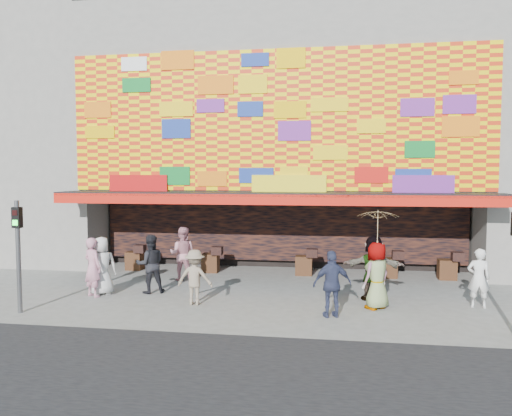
% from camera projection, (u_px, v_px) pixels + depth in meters
% --- Properties ---
extents(ground, '(90.00, 90.00, 0.00)m').
position_uv_depth(ground, '(258.00, 307.00, 13.84)').
color(ground, slate).
rests_on(ground, ground).
extents(shop_building, '(15.20, 9.40, 10.00)m').
position_uv_depth(shop_building, '(286.00, 138.00, 21.53)').
color(shop_building, gray).
rests_on(shop_building, ground).
extents(neighbor_left, '(11.00, 8.00, 12.00)m').
position_uv_depth(neighbor_left, '(9.00, 124.00, 23.28)').
color(neighbor_left, gray).
rests_on(neighbor_left, ground).
extents(signal_left, '(0.22, 0.20, 3.00)m').
position_uv_depth(signal_left, '(18.00, 243.00, 13.17)').
color(signal_left, '#59595B').
rests_on(signal_left, ground).
extents(ped_a, '(1.04, 0.93, 1.78)m').
position_uv_depth(ped_a, '(102.00, 266.00, 15.21)').
color(ped_a, silver).
rests_on(ped_a, ground).
extents(ped_b, '(0.78, 0.68, 1.79)m').
position_uv_depth(ped_b, '(93.00, 267.00, 14.96)').
color(ped_b, '#C37E95').
rests_on(ped_b, ground).
extents(ped_c, '(1.10, 1.02, 1.81)m').
position_uv_depth(ped_c, '(150.00, 264.00, 15.43)').
color(ped_c, black).
rests_on(ped_c, ground).
extents(ped_d, '(1.02, 0.60, 1.56)m').
position_uv_depth(ped_d, '(195.00, 277.00, 14.07)').
color(ped_d, gray).
rests_on(ped_d, ground).
extents(ped_e, '(1.10, 0.72, 1.73)m').
position_uv_depth(ped_e, '(332.00, 284.00, 12.83)').
color(ped_e, '#303654').
rests_on(ped_e, ground).
extents(ped_f, '(1.81, 0.67, 1.92)m').
position_uv_depth(ped_f, '(374.00, 268.00, 14.56)').
color(ped_f, gray).
rests_on(ped_f, ground).
extents(ped_g, '(1.05, 1.04, 1.83)m').
position_uv_depth(ped_g, '(377.00, 276.00, 13.61)').
color(ped_g, gray).
rests_on(ped_g, ground).
extents(ped_h, '(0.63, 0.44, 1.65)m').
position_uv_depth(ped_h, '(479.00, 278.00, 13.75)').
color(ped_h, silver).
rests_on(ped_h, ground).
extents(ped_i, '(0.94, 0.75, 1.87)m').
position_uv_depth(ped_i, '(183.00, 254.00, 17.22)').
color(ped_i, '#C57F8B').
rests_on(ped_i, ground).
extents(parasol, '(1.34, 1.36, 1.98)m').
position_uv_depth(parasol, '(378.00, 228.00, 13.52)').
color(parasol, '#DCB98A').
rests_on(parasol, ground).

